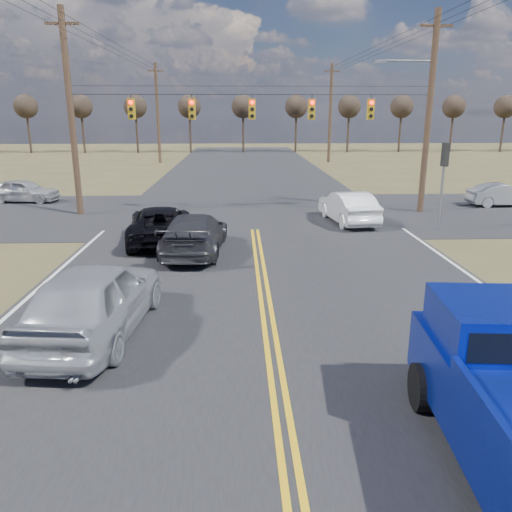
{
  "coord_description": "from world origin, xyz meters",
  "views": [
    {
      "loc": [
        -0.73,
        -8.03,
        5.14
      ],
      "look_at": [
        -0.28,
        4.59,
        1.5
      ],
      "focal_mm": 35.0,
      "sensor_mm": 36.0,
      "label": 1
    }
  ],
  "objects_px": {
    "cross_car_west": "(24,191)",
    "cross_car_east_near": "(503,195)",
    "white_car_queue": "(348,207)",
    "dgrey_car_queue": "(195,233)",
    "black_suv": "(160,224)",
    "silver_suv": "(94,299)"
  },
  "relations": [
    {
      "from": "cross_car_west",
      "to": "cross_car_east_near",
      "type": "bearing_deg",
      "value": -88.31
    },
    {
      "from": "white_car_queue",
      "to": "dgrey_car_queue",
      "type": "distance_m",
      "value": 8.66
    },
    {
      "from": "black_suv",
      "to": "white_car_queue",
      "type": "bearing_deg",
      "value": -164.85
    },
    {
      "from": "cross_car_west",
      "to": "cross_car_east_near",
      "type": "distance_m",
      "value": 27.86
    },
    {
      "from": "black_suv",
      "to": "dgrey_car_queue",
      "type": "distance_m",
      "value": 2.33
    },
    {
      "from": "black_suv",
      "to": "cross_car_east_near",
      "type": "height_order",
      "value": "black_suv"
    },
    {
      "from": "silver_suv",
      "to": "dgrey_car_queue",
      "type": "height_order",
      "value": "silver_suv"
    },
    {
      "from": "black_suv",
      "to": "dgrey_car_queue",
      "type": "height_order",
      "value": "dgrey_car_queue"
    },
    {
      "from": "white_car_queue",
      "to": "cross_car_east_near",
      "type": "distance_m",
      "value": 10.57
    },
    {
      "from": "black_suv",
      "to": "cross_car_west",
      "type": "bearing_deg",
      "value": -52.75
    },
    {
      "from": "white_car_queue",
      "to": "dgrey_car_queue",
      "type": "height_order",
      "value": "white_car_queue"
    },
    {
      "from": "black_suv",
      "to": "cross_car_east_near",
      "type": "bearing_deg",
      "value": -164.5
    },
    {
      "from": "silver_suv",
      "to": "black_suv",
      "type": "height_order",
      "value": "silver_suv"
    },
    {
      "from": "black_suv",
      "to": "dgrey_car_queue",
      "type": "relative_size",
      "value": 1.03
    },
    {
      "from": "black_suv",
      "to": "dgrey_car_queue",
      "type": "xyz_separation_m",
      "value": [
        1.54,
        -1.74,
        0.01
      ]
    },
    {
      "from": "silver_suv",
      "to": "cross_car_east_near",
      "type": "height_order",
      "value": "silver_suv"
    },
    {
      "from": "white_car_queue",
      "to": "cross_car_east_near",
      "type": "bearing_deg",
      "value": -165.14
    },
    {
      "from": "cross_car_west",
      "to": "cross_car_east_near",
      "type": "xyz_separation_m",
      "value": [
        27.76,
        -2.32,
        -0.05
      ]
    },
    {
      "from": "black_suv",
      "to": "cross_car_west",
      "type": "xyz_separation_m",
      "value": [
        -9.5,
        9.82,
        -0.05
      ]
    },
    {
      "from": "silver_suv",
      "to": "dgrey_car_queue",
      "type": "distance_m",
      "value": 7.43
    },
    {
      "from": "silver_suv",
      "to": "dgrey_car_queue",
      "type": "xyz_separation_m",
      "value": [
        1.76,
        7.22,
        -0.16
      ]
    },
    {
      "from": "silver_suv",
      "to": "white_car_queue",
      "type": "distance_m",
      "value": 15.14
    }
  ]
}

